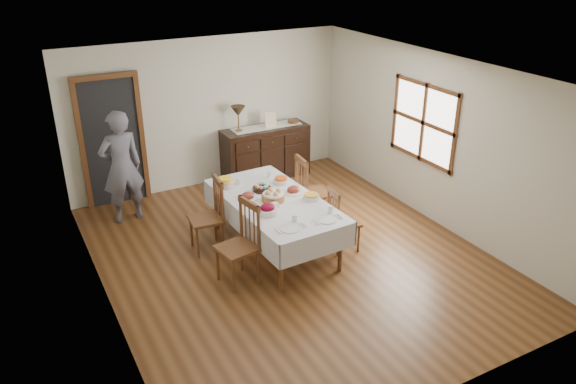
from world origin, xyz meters
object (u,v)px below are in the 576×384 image
chair_left_near (241,243)px  sideboard (266,153)px  chair_left_far (210,214)px  chair_right_far (310,190)px  chair_right_near (341,219)px  dining_table (274,205)px  table_lamp (238,112)px  person (121,163)px

chair_left_near → sideboard: (1.81, 2.94, -0.08)m
chair_left_far → chair_right_far: bearing=95.8°
chair_left_near → chair_right_near: chair_left_near is taller
dining_table → chair_right_near: bearing=-31.7°
dining_table → sideboard: sideboard is taller
table_lamp → chair_left_far: bearing=-124.0°
dining_table → chair_left_near: (-0.75, -0.51, -0.13)m
chair_left_near → person: bearing=-169.8°
chair_right_near → person: 3.46m
chair_left_near → table_lamp: 3.34m
dining_table → chair_left_far: 0.92m
chair_right_far → chair_left_near: bearing=127.3°
dining_table → table_lamp: 2.60m
dining_table → table_lamp: table_lamp is taller
dining_table → chair_right_far: 0.97m
dining_table → table_lamp: bearing=74.6°
sideboard → person: 2.78m
dining_table → sideboard: 2.65m
dining_table → sideboard: (1.06, 2.42, -0.21)m
chair_left_far → table_lamp: 2.55m
chair_right_near → chair_left_near: bearing=100.4°
chair_right_far → table_lamp: bearing=14.3°
sideboard → table_lamp: 0.97m
chair_left_near → chair_left_far: bearing=173.4°
dining_table → person: (-1.63, 1.93, 0.27)m
chair_right_near → chair_right_far: chair_right_far is taller
chair_left_near → table_lamp: (1.31, 2.98, 0.76)m
person → chair_left_far: bearing=113.0°
chair_right_near → person: (-2.45, 2.39, 0.47)m
dining_table → person: person is taller
dining_table → chair_right_near: chair_right_near is taller
chair_left_near → person: (-0.89, 2.44, 0.40)m
person → chair_right_near: bearing=129.5°
dining_table → table_lamp: (0.56, 2.46, 0.62)m
chair_right_far → person: 2.92m
chair_right_far → sideboard: chair_right_far is taller
chair_left_far → person: bearing=-145.1°
chair_left_far → chair_right_far: 1.65m
chair_left_near → dining_table: bearing=114.8°
chair_right_near → table_lamp: table_lamp is taller
chair_right_far → table_lamp: size_ratio=2.41×
chair_right_near → person: bearing=54.2°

